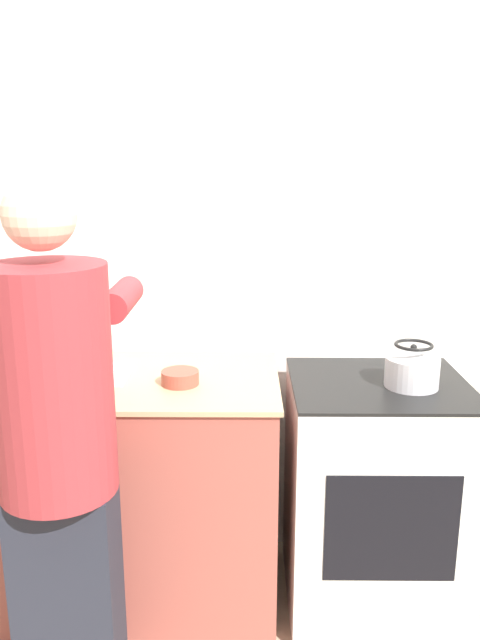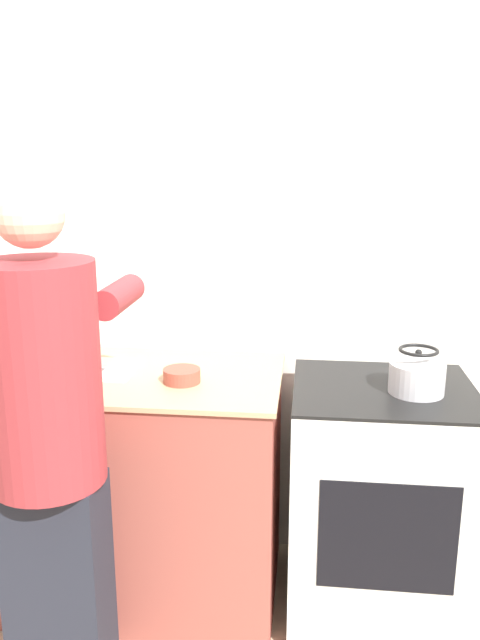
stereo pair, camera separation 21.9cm
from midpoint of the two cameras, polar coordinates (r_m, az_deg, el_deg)
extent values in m
cube|color=silver|center=(2.66, -7.42, 4.87)|extent=(8.00, 0.05, 2.60)
cube|color=#9E4C42|center=(2.65, -15.98, -14.93)|extent=(1.46, 0.64, 0.92)
cube|color=tan|center=(2.46, -16.72, -5.31)|extent=(1.48, 0.66, 0.02)
cube|color=silver|center=(2.56, 9.65, -15.62)|extent=(0.66, 0.60, 0.92)
cube|color=black|center=(2.37, 10.11, -5.81)|extent=(0.66, 0.60, 0.01)
cube|color=black|center=(2.29, 10.90, -18.28)|extent=(0.46, 0.01, 0.40)
cube|color=#232631|center=(2.20, -18.34, -23.60)|extent=(0.31, 0.19, 0.80)
cylinder|color=maroon|center=(1.86, -20.09, -5.37)|extent=(0.34, 0.34, 0.66)
sphere|color=beige|center=(1.77, -21.37, 8.97)|extent=(0.20, 0.20, 0.20)
cylinder|color=maroon|center=(2.14, -21.36, 1.80)|extent=(0.10, 0.30, 0.10)
cylinder|color=maroon|center=(2.05, -13.83, 1.86)|extent=(0.10, 0.30, 0.10)
cube|color=silver|center=(2.46, -15.91, -4.79)|extent=(0.28, 0.24, 0.02)
cube|color=silver|center=(2.44, -15.18, -4.62)|extent=(0.16, 0.09, 0.01)
cube|color=black|center=(2.43, -18.23, -4.89)|extent=(0.10, 0.06, 0.01)
cylinder|color=silver|center=(2.33, 12.88, -4.71)|extent=(0.20, 0.20, 0.11)
cone|color=silver|center=(2.31, 12.97, -3.09)|extent=(0.16, 0.16, 0.03)
sphere|color=black|center=(2.30, 13.01, -2.49)|extent=(0.02, 0.02, 0.02)
torus|color=black|center=(2.30, 13.02, -2.28)|extent=(0.14, 0.14, 0.01)
cylinder|color=#9E4738|center=(2.30, -8.23, -5.28)|extent=(0.14, 0.14, 0.05)
cylinder|color=#C6B789|center=(2.52, -23.31, -4.31)|extent=(0.16, 0.16, 0.07)
camera|label=1|loc=(0.11, -92.86, -0.72)|focal=35.00mm
camera|label=2|loc=(0.11, 87.14, 0.72)|focal=35.00mm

